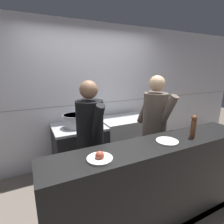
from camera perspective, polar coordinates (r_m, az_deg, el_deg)
The scene contains 11 objects.
ground_plane at distance 2.71m, azimuth 7.07°, elevation -28.02°, with size 14.00×14.00×0.00m, color #6B6056.
wall_back_tiled at distance 3.37m, azimuth -6.16°, elevation 5.42°, with size 8.00×0.06×2.60m.
oven_range at distance 3.14m, azimuth -10.59°, elevation -11.99°, with size 0.84×0.71×0.87m.
prep_counter at distance 3.46m, azimuth 4.10°, elevation -9.16°, with size 0.92×0.65×0.89m.
pass_counter at distance 2.20m, azimuth 13.93°, elevation -22.41°, with size 2.43×0.45×1.05m.
stock_pot at distance 2.89m, azimuth -12.21°, elevation -2.76°, with size 0.36×0.36×0.21m.
plated_dish_main at distance 1.55m, azimuth -4.03°, elevation -14.64°, with size 0.23×0.23×0.08m.
plated_dish_appetiser at distance 1.97m, azimuth 17.53°, elevation -9.13°, with size 0.23×0.23×0.02m.
pepper_mill at distance 2.17m, azimuth 25.05°, elevation -4.13°, with size 0.06×0.06×0.26m.
chef_head_cook at distance 2.27m, azimuth -7.08°, elevation -8.82°, with size 0.36×0.73×1.67m.
chef_sous at distance 2.70m, azimuth 13.63°, elevation -4.78°, with size 0.38×0.75×1.71m.
Camera 1 is at (-1.14, -1.65, 1.82)m, focal length 28.00 mm.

